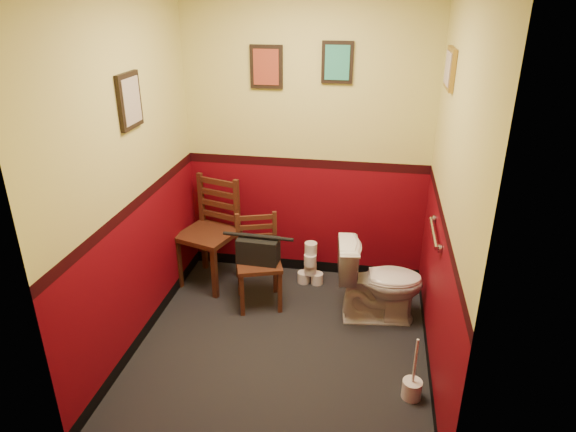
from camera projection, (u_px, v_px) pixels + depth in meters
name	position (u px, v px, depth m)	size (l,w,h in m)	color
floor	(282.00, 345.00, 4.01)	(2.20, 2.40, 0.00)	black
wall_back	(307.00, 137.00, 4.55)	(2.20, 2.70, 0.00)	#5C050E
wall_front	(234.00, 272.00, 2.39)	(2.20, 2.70, 0.00)	#5C050E
wall_left	(130.00, 174.00, 3.64)	(2.40, 2.70, 0.00)	#5C050E
wall_right	(450.00, 194.00, 3.29)	(2.40, 2.70, 0.00)	#5C050E
grab_bar	(434.00, 233.00, 3.69)	(0.05, 0.56, 0.06)	silver
framed_print_back_a	(266.00, 67.00, 4.34)	(0.28, 0.04, 0.36)	black
framed_print_back_b	(337.00, 62.00, 4.23)	(0.26, 0.04, 0.34)	black
framed_print_left	(130.00, 101.00, 3.53)	(0.04, 0.30, 0.38)	black
framed_print_right	(450.00, 68.00, 3.55)	(0.04, 0.34, 0.28)	olive
toilet	(380.00, 282.00, 4.22)	(0.40, 0.71, 0.70)	white
toilet_brush	(412.00, 388.00, 3.48)	(0.13, 0.13, 0.48)	silver
chair_left	(210.00, 232.00, 4.72)	(0.58, 0.58, 1.00)	#492316
chair_right	(258.00, 261.00, 4.43)	(0.47, 0.47, 0.80)	#492316
handbag	(258.00, 250.00, 4.34)	(0.35, 0.19, 0.25)	black
tp_stack	(310.00, 267.00, 4.79)	(0.24, 0.15, 0.42)	silver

